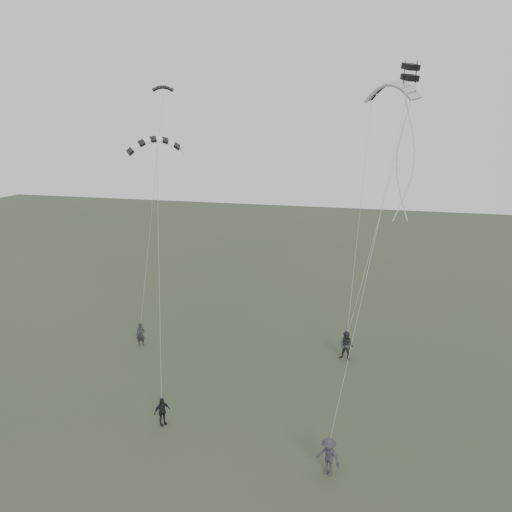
% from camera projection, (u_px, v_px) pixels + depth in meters
% --- Properties ---
extents(ground, '(140.00, 140.00, 0.00)m').
position_uv_depth(ground, '(211.00, 417.00, 26.51)').
color(ground, '#33432A').
rests_on(ground, ground).
extents(flyer_left, '(0.66, 0.51, 1.63)m').
position_uv_depth(flyer_left, '(141.00, 334.00, 34.82)').
color(flyer_left, black).
rests_on(flyer_left, ground).
extents(flyer_right, '(1.11, 0.97, 1.95)m').
position_uv_depth(flyer_right, '(346.00, 346.00, 32.69)').
color(flyer_right, '#26272C').
rests_on(flyer_right, ground).
extents(flyer_center, '(0.83, 0.94, 1.52)m').
position_uv_depth(flyer_center, '(162.00, 411.00, 25.64)').
color(flyer_center, black).
rests_on(flyer_center, ground).
extents(flyer_far, '(1.32, 1.08, 1.78)m').
position_uv_depth(flyer_far, '(328.00, 456.00, 21.98)').
color(flyer_far, '#2E2F34').
rests_on(flyer_far, ground).
extents(kite_dark_small, '(1.48, 1.09, 0.60)m').
position_uv_depth(kite_dark_small, '(163.00, 87.00, 33.36)').
color(kite_dark_small, black).
rests_on(kite_dark_small, flyer_left).
extents(kite_pale_large, '(4.22, 3.64, 1.91)m').
position_uv_depth(kite_pale_large, '(392.00, 84.00, 34.09)').
color(kite_pale_large, '#9C9EA0').
rests_on(kite_pale_large, flyer_right).
extents(kite_striped, '(3.58, 2.71, 1.49)m').
position_uv_depth(kite_striped, '(156.00, 139.00, 29.61)').
color(kite_striped, black).
rests_on(kite_striped, flyer_center).
extents(kite_box, '(0.89, 0.92, 0.80)m').
position_uv_depth(kite_box, '(410.00, 72.00, 21.46)').
color(kite_box, black).
rests_on(kite_box, flyer_far).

